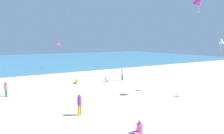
# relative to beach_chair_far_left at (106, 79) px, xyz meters

# --- Properties ---
(ground_plane) EXTENTS (120.00, 120.00, 0.00)m
(ground_plane) POSITION_rel_beach_chair_far_left_xyz_m (-1.49, -1.60, -0.30)
(ground_plane) COLOR beige
(ocean_water) EXTENTS (120.00, 60.00, 0.05)m
(ocean_water) POSITION_rel_beach_chair_far_left_xyz_m (-1.49, 40.36, -0.27)
(ocean_water) COLOR teal
(ocean_water) RESTS_ON ground_plane
(beach_chair_far_left) EXTENTS (0.78, 0.72, 0.63)m
(beach_chair_far_left) POSITION_rel_beach_chair_far_left_xyz_m (0.00, 0.00, 0.00)
(beach_chair_far_left) COLOR #2370B2
(beach_chair_far_left) RESTS_ON ground_plane
(person_0) EXTENTS (0.63, 0.50, 0.70)m
(person_0) POSITION_rel_beach_chair_far_left_xyz_m (-4.16, 0.70, -0.04)
(person_0) COLOR yellow
(person_0) RESTS_ON ground_plane
(person_1) EXTENTS (0.37, 0.37, 1.60)m
(person_1) POSITION_rel_beach_chair_far_left_xyz_m (-7.59, -9.84, 0.63)
(person_1) COLOR orange
(person_1) RESTS_ON ground_plane
(person_2) EXTENTS (0.39, 0.39, 1.65)m
(person_2) POSITION_rel_beach_chair_far_left_xyz_m (2.39, -0.38, 0.66)
(person_2) COLOR green
(person_2) RESTS_ON ground_plane
(person_4) EXTENTS (0.42, 0.42, 1.51)m
(person_4) POSITION_rel_beach_chair_far_left_xyz_m (-12.29, -1.60, 0.57)
(person_4) COLOR green
(person_4) RESTS_ON ground_plane
(person_5) EXTENTS (0.66, 0.40, 0.83)m
(person_5) POSITION_rel_beach_chair_far_left_xyz_m (-5.53, -14.37, 0.01)
(person_5) COLOR #D8599E
(person_5) RESTS_ON ground_plane
(kite_black) EXTENTS (0.79, 0.78, 1.42)m
(kite_black) POSITION_rel_beach_chair_far_left_xyz_m (0.75, 15.81, 11.67)
(kite_black) COLOR black
(kite_red) EXTENTS (0.78, 0.31, 1.70)m
(kite_red) POSITION_rel_beach_chair_far_left_xyz_m (-2.34, 16.32, 4.70)
(kite_red) COLOR red
(kite_white) EXTENTS (0.72, 0.61, 1.45)m
(kite_white) POSITION_rel_beach_chair_far_left_xyz_m (6.39, -12.02, 5.29)
(kite_white) COLOR white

